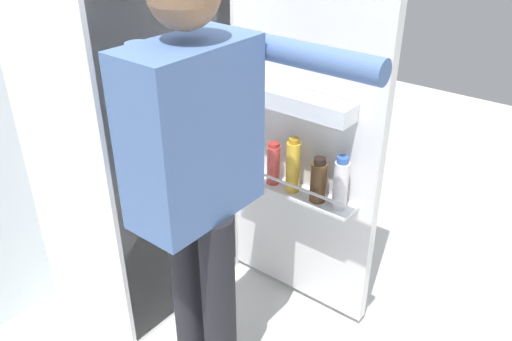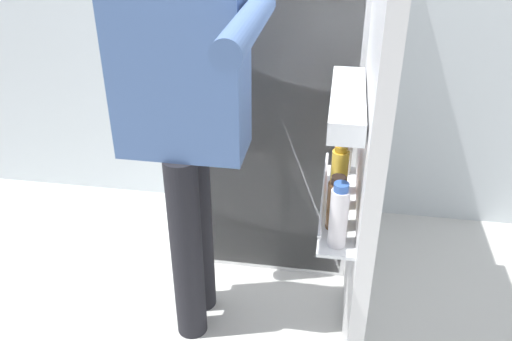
{
  "view_description": "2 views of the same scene",
  "coord_description": "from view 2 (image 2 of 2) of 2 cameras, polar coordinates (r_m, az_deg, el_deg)",
  "views": [
    {
      "loc": [
        -1.27,
        -1.13,
        1.74
      ],
      "look_at": [
        0.05,
        -0.1,
        0.81
      ],
      "focal_mm": 36.69,
      "sensor_mm": 36.0,
      "label": 1
    },
    {
      "loc": [
        0.26,
        -1.71,
        1.66
      ],
      "look_at": [
        -0.01,
        -0.06,
        0.7
      ],
      "focal_mm": 37.9,
      "sensor_mm": 36.0,
      "label": 2
    }
  ],
  "objects": [
    {
      "name": "refrigerator",
      "position": [
        2.33,
        3.19,
        10.19
      ],
      "size": [
        0.75,
        1.26,
        1.77
      ],
      "color": "white",
      "rests_on": "ground_plane"
    },
    {
      "name": "ground_plane",
      "position": [
        2.4,
        0.48,
        -14.13
      ],
      "size": [
        6.99,
        6.99,
        0.0
      ],
      "primitive_type": "plane",
      "color": "silver"
    },
    {
      "name": "person",
      "position": [
        1.84,
        -7.44,
        6.58
      ],
      "size": [
        0.52,
        0.74,
        1.58
      ],
      "color": "black",
      "rests_on": "ground_plane"
    }
  ]
}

